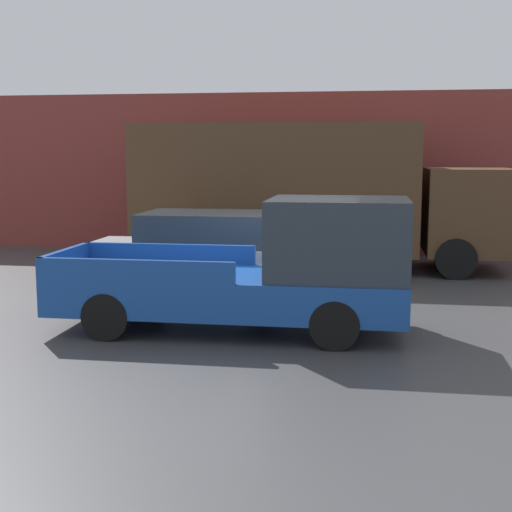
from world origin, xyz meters
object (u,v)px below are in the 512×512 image
object	(u,v)px
newspaper_box	(177,234)
car	(203,253)
delivery_truck	(305,192)
pickup_truck	(268,271)

from	to	relation	value
newspaper_box	car	bearing A→B (deg)	-69.99
car	delivery_truck	size ratio (longest dim) A/B	0.51
car	pickup_truck	bearing A→B (deg)	-58.52
delivery_truck	newspaper_box	distance (m)	4.65
car	newspaper_box	bearing A→B (deg)	110.01
pickup_truck	newspaper_box	distance (m)	9.49
pickup_truck	delivery_truck	distance (m)	6.48
car	newspaper_box	xyz separation A→B (m)	(-2.14, 5.88, -0.34)
pickup_truck	delivery_truck	world-z (taller)	delivery_truck
pickup_truck	delivery_truck	size ratio (longest dim) A/B	0.62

